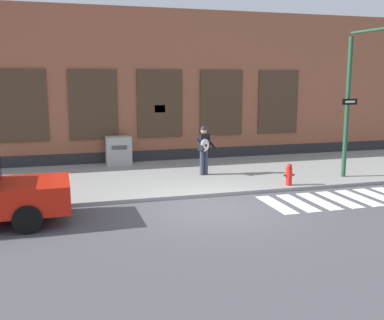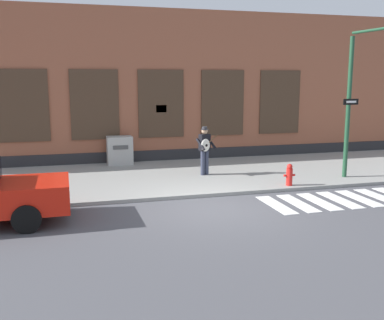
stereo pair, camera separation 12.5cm
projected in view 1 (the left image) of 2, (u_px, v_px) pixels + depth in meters
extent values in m
plane|color=#4C4C51|center=(214.00, 208.00, 12.19)|extent=(160.00, 160.00, 0.00)
cube|color=gray|center=(178.00, 176.00, 16.04)|extent=(28.00, 5.93, 0.11)
cube|color=#99563D|center=(150.00, 87.00, 20.20)|extent=(28.00, 4.00, 6.27)
cube|color=#28282B|center=(160.00, 156.00, 18.79)|extent=(28.00, 0.04, 0.55)
cube|color=#473323|center=(21.00, 106.00, 16.95)|extent=(1.89, 0.06, 2.76)
cube|color=black|center=(21.00, 106.00, 16.94)|extent=(1.77, 0.03, 2.64)
cube|color=#473323|center=(93.00, 105.00, 17.67)|extent=(1.89, 0.06, 2.76)
cube|color=black|center=(93.00, 105.00, 17.66)|extent=(1.77, 0.03, 2.64)
cube|color=#473323|center=(160.00, 104.00, 18.40)|extent=(1.89, 0.06, 2.76)
cube|color=black|center=(160.00, 104.00, 18.39)|extent=(1.77, 0.03, 2.64)
cube|color=#473323|center=(221.00, 103.00, 19.12)|extent=(1.89, 0.06, 2.76)
cube|color=black|center=(221.00, 103.00, 19.11)|extent=(1.77, 0.03, 2.64)
cube|color=#473323|center=(278.00, 102.00, 19.85)|extent=(1.89, 0.06, 2.76)
cube|color=black|center=(278.00, 102.00, 19.84)|extent=(1.77, 0.03, 2.64)
cube|color=yellow|center=(160.00, 109.00, 18.41)|extent=(0.44, 0.02, 0.30)
cube|color=silver|center=(276.00, 205.00, 12.49)|extent=(0.42, 1.90, 0.01)
cube|color=silver|center=(298.00, 203.00, 12.67)|extent=(0.42, 1.90, 0.01)
cube|color=silver|center=(319.00, 201.00, 12.86)|extent=(0.42, 1.90, 0.01)
cube|color=silver|center=(339.00, 199.00, 13.04)|extent=(0.42, 1.90, 0.01)
cube|color=silver|center=(359.00, 198.00, 13.22)|extent=(0.42, 1.90, 0.01)
cube|color=silver|center=(378.00, 196.00, 13.40)|extent=(0.42, 1.90, 0.01)
cube|color=silver|center=(68.00, 185.00, 11.69)|extent=(0.06, 0.24, 0.12)
cube|color=silver|center=(69.00, 195.00, 10.61)|extent=(0.06, 0.24, 0.12)
cylinder|color=black|center=(32.00, 200.00, 11.79)|extent=(0.66, 0.25, 0.66)
cylinder|color=black|center=(27.00, 219.00, 10.13)|extent=(0.66, 0.25, 0.66)
cylinder|color=#33384C|center=(206.00, 162.00, 15.96)|extent=(0.15, 0.15, 0.87)
cylinder|color=#33384C|center=(202.00, 163.00, 15.85)|extent=(0.15, 0.15, 0.87)
cube|color=black|center=(204.00, 142.00, 15.79)|extent=(0.43, 0.32, 0.58)
sphere|color=tan|center=(204.00, 131.00, 15.72)|extent=(0.22, 0.22, 0.22)
cylinder|color=#333338|center=(204.00, 129.00, 15.71)|extent=(0.27, 0.28, 0.02)
cylinder|color=#333338|center=(204.00, 128.00, 15.70)|extent=(0.18, 0.18, 0.09)
cylinder|color=black|center=(211.00, 143.00, 15.84)|extent=(0.24, 0.51, 0.39)
cylinder|color=black|center=(200.00, 144.00, 15.58)|extent=(0.24, 0.51, 0.39)
ellipsoid|color=silver|center=(205.00, 145.00, 15.61)|extent=(0.38, 0.22, 0.44)
cylinder|color=black|center=(206.00, 145.00, 15.56)|extent=(0.09, 0.04, 0.09)
cylinder|color=brown|center=(211.00, 140.00, 15.70)|extent=(0.46, 0.17, 0.34)
cylinder|color=#1E472D|center=(347.00, 108.00, 15.25)|extent=(0.15, 0.15, 4.75)
cube|color=black|center=(350.00, 102.00, 15.11)|extent=(0.60, 0.08, 0.20)
cube|color=white|center=(350.00, 102.00, 15.09)|extent=(0.40, 0.04, 0.07)
cube|color=#ADADA8|center=(119.00, 151.00, 17.83)|extent=(1.00, 0.67, 1.12)
cube|color=#4C4C4C|center=(119.00, 148.00, 17.48)|extent=(0.60, 0.02, 0.16)
cylinder|color=red|center=(289.00, 177.00, 14.33)|extent=(0.20, 0.20, 0.55)
sphere|color=red|center=(289.00, 166.00, 14.27)|extent=(0.18, 0.18, 0.18)
cylinder|color=red|center=(285.00, 175.00, 14.28)|extent=(0.10, 0.07, 0.07)
cylinder|color=red|center=(293.00, 175.00, 14.35)|extent=(0.10, 0.07, 0.07)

